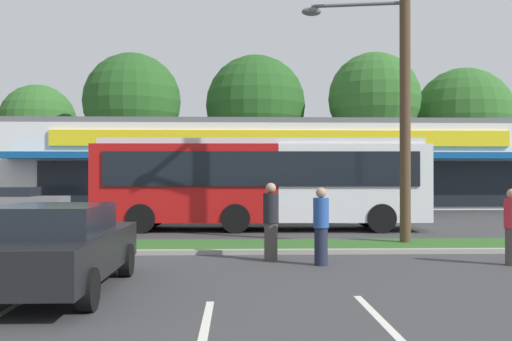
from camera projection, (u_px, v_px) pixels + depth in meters
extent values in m
cube|color=#2D5B23|center=(332.00, 245.00, 15.66)|extent=(56.00, 2.20, 0.12)
cube|color=#99968C|center=(340.00, 252.00, 14.44)|extent=(56.00, 0.24, 0.12)
cube|color=silver|center=(398.00, 337.00, 7.04)|extent=(0.12, 4.80, 0.01)
cube|color=silver|center=(275.00, 168.00, 37.98)|extent=(31.83, 12.45, 4.87)
cube|color=black|center=(282.00, 184.00, 31.71)|extent=(26.74, 0.08, 2.53)
cube|color=#0F4C8C|center=(283.00, 155.00, 31.06)|extent=(29.92, 1.40, 0.35)
cube|color=yellow|center=(282.00, 138.00, 31.69)|extent=(25.47, 0.16, 0.88)
cube|color=slate|center=(275.00, 129.00, 38.00)|extent=(31.83, 12.45, 0.30)
cylinder|color=#473323|center=(38.00, 174.00, 48.05)|extent=(0.44, 0.44, 3.97)
sphere|color=#2D6026|center=(38.00, 122.00, 48.07)|extent=(6.31, 6.31, 6.31)
cylinder|color=#473323|center=(132.00, 169.00, 43.89)|extent=(0.44, 0.44, 4.78)
sphere|color=#23511E|center=(132.00, 102.00, 43.93)|extent=(7.42, 7.42, 7.42)
cylinder|color=#473323|center=(256.00, 170.00, 47.03)|extent=(0.44, 0.44, 4.61)
sphere|color=#23511E|center=(256.00, 105.00, 47.07)|extent=(8.15, 8.15, 8.15)
cylinder|color=#473323|center=(374.00, 166.00, 45.59)|extent=(0.44, 0.44, 5.29)
sphere|color=#2D6026|center=(374.00, 98.00, 45.62)|extent=(7.29, 7.29, 7.29)
cylinder|color=#473323|center=(464.00, 176.00, 48.08)|extent=(0.44, 0.44, 3.62)
sphere|color=#2D6026|center=(464.00, 118.00, 48.11)|extent=(8.31, 8.31, 8.31)
cylinder|color=#4C3826|center=(405.00, 77.00, 15.99)|extent=(0.30, 0.30, 9.43)
cylinder|color=#59595B|center=(358.00, 5.00, 16.18)|extent=(2.58, 0.53, 0.10)
ellipsoid|color=#59595B|center=(311.00, 12.00, 16.35)|extent=(0.56, 0.32, 0.24)
cube|color=#B71414|center=(188.00, 183.00, 20.68)|extent=(6.49, 2.71, 2.70)
cube|color=silver|center=(350.00, 183.00, 20.73)|extent=(5.32, 2.68, 2.70)
cube|color=silver|center=(261.00, 142.00, 20.71)|extent=(11.28, 2.58, 0.20)
cube|color=black|center=(261.00, 169.00, 19.40)|extent=(10.76, 0.33, 1.19)
cube|color=black|center=(423.00, 174.00, 20.76)|extent=(0.11, 2.17, 1.51)
cylinder|color=black|center=(367.00, 214.00, 21.91)|extent=(1.01, 0.33, 1.00)
cylinder|color=black|center=(381.00, 218.00, 19.56)|extent=(1.01, 0.33, 1.00)
cylinder|color=black|center=(237.00, 214.00, 21.86)|extent=(1.01, 0.33, 1.00)
cylinder|color=black|center=(235.00, 218.00, 19.52)|extent=(1.01, 0.33, 1.00)
cylinder|color=black|center=(153.00, 214.00, 21.84)|extent=(1.01, 0.33, 1.00)
cylinder|color=black|center=(141.00, 218.00, 19.49)|extent=(1.01, 0.33, 1.00)
cube|color=#0C3F1E|center=(373.00, 202.00, 27.48)|extent=(4.78, 1.73, 0.73)
cube|color=black|center=(369.00, 189.00, 27.48)|extent=(2.15, 1.52, 0.49)
cylinder|color=black|center=(399.00, 208.00, 28.35)|extent=(0.64, 0.22, 0.64)
cylinder|color=black|center=(409.00, 210.00, 26.71)|extent=(0.64, 0.22, 0.64)
cylinder|color=black|center=(340.00, 208.00, 28.25)|extent=(0.64, 0.22, 0.64)
cylinder|color=black|center=(346.00, 210.00, 26.61)|extent=(0.64, 0.22, 0.64)
cube|color=slate|center=(20.00, 203.00, 27.28)|extent=(4.29, 1.74, 0.63)
cube|color=black|center=(15.00, 192.00, 27.28)|extent=(1.93, 1.54, 0.44)
cylinder|color=black|center=(54.00, 209.00, 28.15)|extent=(0.64, 0.22, 0.64)
cylinder|color=black|center=(42.00, 211.00, 26.50)|extent=(0.64, 0.22, 0.64)
cube|color=black|center=(57.00, 253.00, 9.79)|extent=(1.88, 4.66, 0.68)
cube|color=black|center=(53.00, 220.00, 9.56)|extent=(1.65, 2.10, 0.49)
cylinder|color=black|center=(34.00, 261.00, 11.20)|extent=(0.22, 0.64, 0.64)
cylinder|color=black|center=(126.00, 260.00, 11.26)|extent=(0.22, 0.64, 0.64)
cylinder|color=black|center=(88.00, 290.00, 8.38)|extent=(0.22, 0.64, 0.64)
cylinder|color=#1E2338|center=(321.00, 246.00, 12.64)|extent=(0.29, 0.29, 0.83)
cylinder|color=#264C99|center=(321.00, 213.00, 12.64)|extent=(0.35, 0.35, 0.66)
sphere|color=tan|center=(321.00, 193.00, 12.64)|extent=(0.23, 0.23, 0.23)
cylinder|color=#47423D|center=(512.00, 247.00, 12.63)|extent=(0.29, 0.29, 0.82)
cylinder|color=red|center=(512.00, 214.00, 12.64)|extent=(0.34, 0.34, 0.65)
sphere|color=tan|center=(512.00, 194.00, 12.64)|extent=(0.22, 0.22, 0.22)
cylinder|color=#47423D|center=(271.00, 242.00, 13.35)|extent=(0.31, 0.31, 0.87)
cylinder|color=black|center=(271.00, 208.00, 13.35)|extent=(0.36, 0.36, 0.69)
sphere|color=tan|center=(271.00, 188.00, 13.36)|extent=(0.24, 0.24, 0.24)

